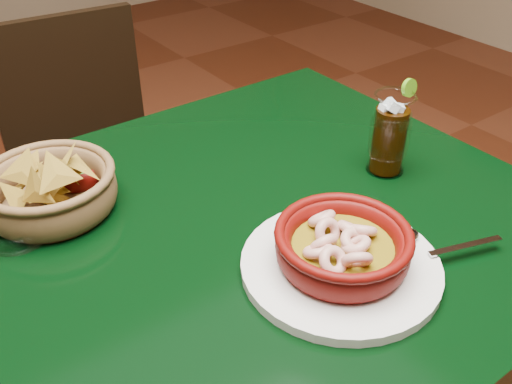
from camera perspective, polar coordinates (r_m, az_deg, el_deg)
dining_table at (r=0.88m, az=-8.33°, el=-11.09°), size 1.20×0.80×0.75m
dining_chair at (r=1.55m, az=-15.76°, el=1.90°), size 0.42×0.42×0.85m
shrimp_plate at (r=0.76m, az=8.62°, el=-5.88°), size 0.35×0.27×0.08m
chip_basket at (r=0.92m, az=-19.94°, el=0.27°), size 0.23×0.23×0.14m
guacamole_ramekin at (r=0.98m, az=-17.53°, el=1.92°), size 0.12×0.12×0.04m
cola_drink at (r=0.97m, az=13.22°, el=5.61°), size 0.14×0.14×0.16m
glass_ashtray at (r=0.89m, az=-22.87°, el=-3.50°), size 0.11×0.11×0.03m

